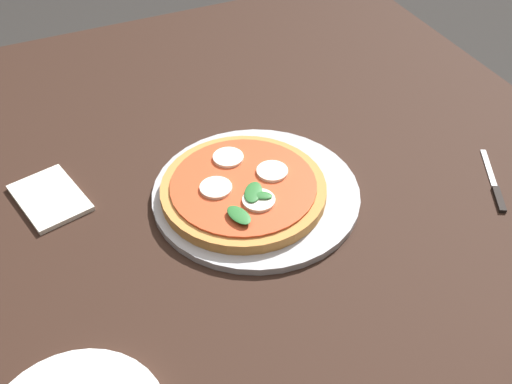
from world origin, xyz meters
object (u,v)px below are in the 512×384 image
Objects in this scene: knife at (495,187)px; pizza at (243,189)px; napkin at (50,198)px; serving_tray at (256,194)px; dining_table at (271,230)px.

pizza is at bearing -110.44° from knife.
napkin is (-0.13, -0.28, -0.02)m from pizza.
pizza is 1.98× the size of napkin.
serving_tray reaches higher than knife.
napkin is 0.71m from knife.
pizza is (-0.00, -0.02, 0.02)m from serving_tray.
napkin is (-0.12, -0.33, 0.10)m from dining_table.
dining_table is 5.10× the size of pizza.
napkin reaches higher than knife.
pizza is at bearing -92.18° from serving_tray.
knife is at bearing 67.81° from napkin.
dining_table is 0.37m from knife.
serving_tray is at bearing -111.42° from knife.
dining_table is at bearing 69.95° from napkin.
dining_table is 0.13m from pizza.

